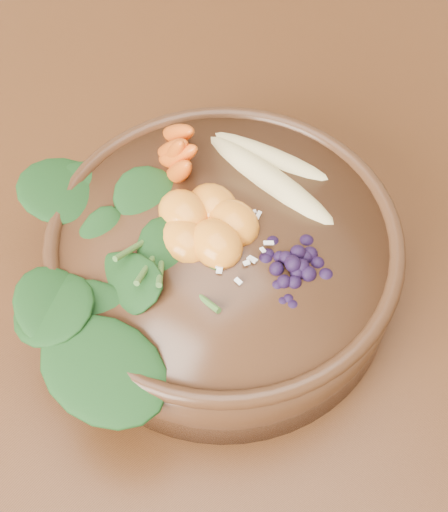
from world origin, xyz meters
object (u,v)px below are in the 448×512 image
(stoneware_bowl, at_px, (224,263))
(kale_heap, at_px, (128,228))
(carrot_cluster, at_px, (176,125))
(mandarin_cluster, at_px, (206,214))
(banana_halves, at_px, (271,156))
(dining_table, at_px, (162,373))
(blueberry_pile, at_px, (294,252))

(stoneware_bowl, relative_size, kale_heap, 1.53)
(carrot_cluster, height_order, mandarin_cluster, carrot_cluster)
(carrot_cluster, xyz_separation_m, mandarin_cluster, (-0.02, -0.07, -0.02))
(stoneware_bowl, xyz_separation_m, carrot_cluster, (0.02, 0.08, 0.07))
(banana_halves, relative_size, mandarin_cluster, 1.85)
(dining_table, relative_size, banana_halves, 10.44)
(mandarin_cluster, distance_m, blueberry_pile, 0.07)
(stoneware_bowl, height_order, mandarin_cluster, mandarin_cluster)
(mandarin_cluster, bearing_deg, kale_heap, 160.83)
(stoneware_bowl, xyz_separation_m, blueberry_pile, (0.02, -0.05, 0.05))
(blueberry_pile, bearing_deg, banana_halves, 61.10)
(carrot_cluster, xyz_separation_m, blueberry_pile, (0.01, -0.13, -0.02))
(dining_table, height_order, mandarin_cluster, mandarin_cluster)
(dining_table, relative_size, stoneware_bowl, 6.13)
(stoneware_bowl, bearing_deg, mandarin_cluster, 106.27)
(dining_table, relative_size, kale_heap, 9.35)
(blueberry_pile, bearing_deg, stoneware_bowl, 115.47)
(carrot_cluster, xyz_separation_m, banana_halves, (0.05, -0.05, -0.02))
(stoneware_bowl, distance_m, blueberry_pile, 0.08)
(blueberry_pile, bearing_deg, carrot_cluster, 93.06)
(stoneware_bowl, bearing_deg, blueberry_pile, -64.53)
(stoneware_bowl, height_order, blueberry_pile, blueberry_pile)
(mandarin_cluster, bearing_deg, dining_table, -170.79)
(dining_table, bearing_deg, stoneware_bowl, -5.31)
(stoneware_bowl, distance_m, mandarin_cluster, 0.05)
(mandarin_cluster, relative_size, blueberry_pile, 0.69)
(dining_table, xyz_separation_m, blueberry_pile, (0.09, -0.05, 0.18))
(stoneware_bowl, distance_m, carrot_cluster, 0.11)
(mandarin_cluster, height_order, blueberry_pile, blueberry_pile)
(banana_halves, relative_size, blueberry_pile, 1.27)
(dining_table, distance_m, banana_halves, 0.22)
(dining_table, bearing_deg, mandarin_cluster, 9.21)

